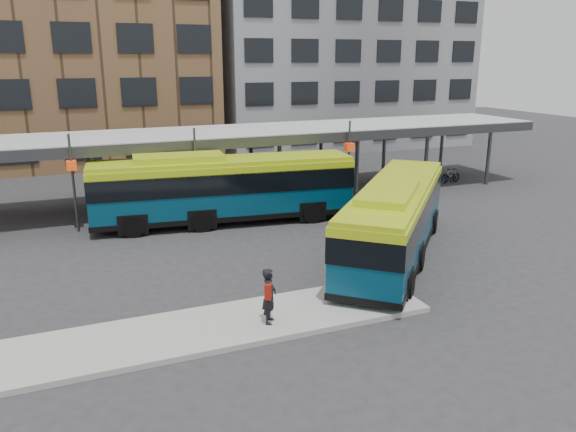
# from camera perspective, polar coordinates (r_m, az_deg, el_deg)

# --- Properties ---
(ground) EXTENTS (120.00, 120.00, 0.00)m
(ground) POSITION_cam_1_polar(r_m,az_deg,el_deg) (22.51, 4.30, -5.77)
(ground) COLOR #28282B
(ground) RESTS_ON ground
(boarding_island) EXTENTS (14.00, 3.00, 0.18)m
(boarding_island) POSITION_cam_1_polar(r_m,az_deg,el_deg) (18.11, -7.31, -11.15)
(boarding_island) COLOR gray
(boarding_island) RESTS_ON ground
(canopy) EXTENTS (40.00, 6.53, 4.80)m
(canopy) POSITION_cam_1_polar(r_m,az_deg,el_deg) (33.20, -5.74, 8.19)
(canopy) COLOR #999B9E
(canopy) RESTS_ON ground
(building_brick) EXTENTS (26.00, 14.00, 22.00)m
(building_brick) POSITION_cam_1_polar(r_m,az_deg,el_deg) (50.73, -24.14, 17.59)
(building_brick) COLOR brown
(building_brick) RESTS_ON ground
(building_grey) EXTENTS (24.00, 14.00, 20.00)m
(building_grey) POSITION_cam_1_polar(r_m,az_deg,el_deg) (56.75, 4.51, 17.51)
(building_grey) COLOR slate
(building_grey) RESTS_ON ground
(bus_front) EXTENTS (10.24, 10.92, 3.41)m
(bus_front) POSITION_cam_1_polar(r_m,az_deg,el_deg) (24.10, 10.83, -0.09)
(bus_front) COLOR #06344B
(bus_front) RESTS_ON ground
(bus_rear) EXTENTS (13.44, 4.33, 3.64)m
(bus_rear) POSITION_cam_1_polar(r_m,az_deg,el_deg) (28.90, -6.67, 2.97)
(bus_rear) COLOR #06344B
(bus_rear) RESTS_ON ground
(pedestrian) EXTENTS (0.70, 0.79, 1.81)m
(pedestrian) POSITION_cam_1_polar(r_m,az_deg,el_deg) (17.69, -1.92, -8.08)
(pedestrian) COLOR black
(pedestrian) RESTS_ON boarding_island
(bike_rack) EXTENTS (5.67, 1.31, 1.03)m
(bike_rack) POSITION_cam_1_polar(r_m,az_deg,el_deg) (39.01, 13.73, 3.83)
(bike_rack) COLOR slate
(bike_rack) RESTS_ON ground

